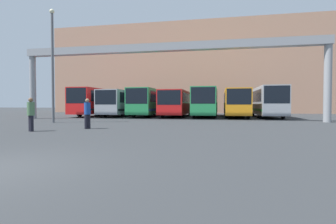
# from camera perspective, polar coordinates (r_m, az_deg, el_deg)

# --- Properties ---
(building_backdrop) EXTENTS (50.63, 12.00, 15.60)m
(building_backdrop) POSITION_cam_1_polar(r_m,az_deg,el_deg) (50.63, 5.53, 8.87)
(building_backdrop) COLOR tan
(building_backdrop) RESTS_ON ground
(overhead_gantry) EXTENTS (27.75, 0.80, 6.97)m
(overhead_gantry) POSITION_cam_1_polar(r_m,az_deg,el_deg) (24.29, -0.90, 12.08)
(overhead_gantry) COLOR gray
(overhead_gantry) RESTS_ON ground
(bus_slot_0) EXTENTS (2.59, 12.05, 3.35)m
(bus_slot_0) POSITION_cam_1_polar(r_m,az_deg,el_deg) (35.13, -14.39, 2.39)
(bus_slot_0) COLOR red
(bus_slot_0) RESTS_ON ground
(bus_slot_1) EXTENTS (2.60, 10.84, 3.06)m
(bus_slot_1) POSITION_cam_1_polar(r_m,az_deg,el_deg) (33.24, -9.56, 2.19)
(bus_slot_1) COLOR #999EA5
(bus_slot_1) RESTS_ON ground
(bus_slot_2) EXTENTS (2.57, 11.19, 3.22)m
(bus_slot_2) POSITION_cam_1_polar(r_m,az_deg,el_deg) (32.36, -3.83, 2.38)
(bus_slot_2) COLOR #268C4C
(bus_slot_2) RESTS_ON ground
(bus_slot_3) EXTENTS (2.63, 10.87, 2.98)m
(bus_slot_3) POSITION_cam_1_polar(r_m,az_deg,el_deg) (31.49, 2.07, 2.17)
(bus_slot_3) COLOR red
(bus_slot_3) RESTS_ON ground
(bus_slot_4) EXTENTS (2.59, 11.49, 3.24)m
(bus_slot_4) POSITION_cam_1_polar(r_m,az_deg,el_deg) (31.44, 8.28, 2.41)
(bus_slot_4) COLOR #268C4C
(bus_slot_4) RESTS_ON ground
(bus_slot_5) EXTENTS (2.52, 10.49, 3.06)m
(bus_slot_5) POSITION_cam_1_polar(r_m,az_deg,el_deg) (30.94, 14.51, 2.20)
(bus_slot_5) COLOR orange
(bus_slot_5) RESTS_ON ground
(bus_slot_6) EXTENTS (2.51, 11.18, 3.29)m
(bus_slot_6) POSITION_cam_1_polar(r_m,az_deg,el_deg) (31.66, 20.62, 2.36)
(bus_slot_6) COLOR #999EA5
(bus_slot_6) RESTS_ON ground
(pedestrian_near_right) EXTENTS (0.37, 0.37, 1.79)m
(pedestrian_near_right) POSITION_cam_1_polar(r_m,az_deg,el_deg) (16.21, -17.14, -0.16)
(pedestrian_near_right) COLOR black
(pedestrian_near_right) RESTS_ON ground
(pedestrian_mid_right) EXTENTS (0.37, 0.37, 1.80)m
(pedestrian_mid_right) POSITION_cam_1_polar(r_m,az_deg,el_deg) (15.82, -27.68, -0.30)
(pedestrian_mid_right) COLOR black
(pedestrian_mid_right) RESTS_ON ground
(lamp_post) EXTENTS (0.36, 0.36, 8.93)m
(lamp_post) POSITION_cam_1_polar(r_m,az_deg,el_deg) (22.92, -23.83, 10.02)
(lamp_post) COLOR #595B60
(lamp_post) RESTS_ON ground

